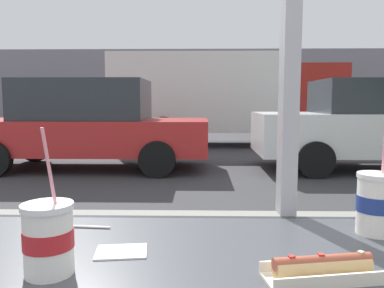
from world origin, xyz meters
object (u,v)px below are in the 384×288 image
(soda_cup_right, at_px, (48,238))
(hotdog_tray_far, at_px, (322,268))
(parked_car_white, at_px, (380,124))
(parked_car_red, at_px, (87,124))
(box_truck, at_px, (222,95))
(soda_cup_left, at_px, (376,203))

(soda_cup_right, xyz_separation_m, hotdog_tray_far, (0.56, -0.01, -0.05))
(parked_car_white, bearing_deg, soda_cup_right, -119.31)
(parked_car_red, relative_size, box_truck, 0.70)
(soda_cup_left, relative_size, soda_cup_right, 1.05)
(soda_cup_left, bearing_deg, parked_car_white, 65.21)
(hotdog_tray_far, distance_m, parked_car_white, 7.43)
(hotdog_tray_far, distance_m, parked_car_red, 7.14)
(box_truck, bearing_deg, soda_cup_left, -91.01)
(hotdog_tray_far, relative_size, parked_car_white, 0.05)
(soda_cup_left, bearing_deg, hotdog_tray_far, -129.42)
(soda_cup_left, distance_m, soda_cup_right, 0.83)
(soda_cup_right, height_order, parked_car_white, parked_car_white)
(soda_cup_left, bearing_deg, soda_cup_right, -161.65)
(hotdog_tray_far, height_order, parked_car_red, parked_car_red)
(hotdog_tray_far, distance_m, box_truck, 10.92)
(soda_cup_left, height_order, soda_cup_right, soda_cup_left)
(parked_car_red, bearing_deg, hotdog_tray_far, -69.95)
(soda_cup_right, relative_size, parked_car_white, 0.07)
(soda_cup_right, relative_size, parked_car_red, 0.07)
(parked_car_red, bearing_deg, parked_car_white, 0.00)
(hotdog_tray_far, xyz_separation_m, box_truck, (0.41, 10.90, 0.50))
(hotdog_tray_far, bearing_deg, parked_car_white, 64.51)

